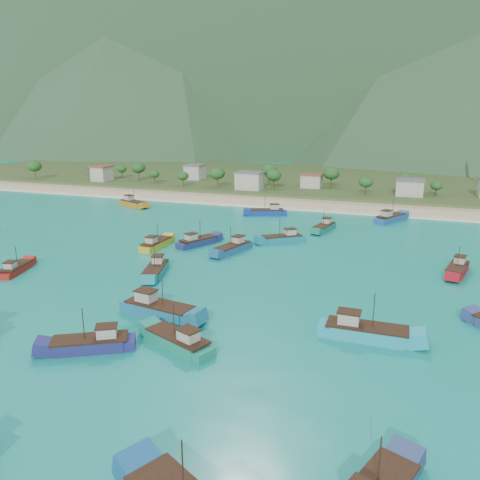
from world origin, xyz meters
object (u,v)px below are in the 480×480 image
(boat_7, at_px, (365,333))
(boat_3, at_px, (156,245))
(boat_27, at_px, (324,228))
(boat_6, at_px, (268,212))
(boat_20, at_px, (198,242))
(boat_19, at_px, (390,219))
(boat_0, at_px, (158,310))
(boat_25, at_px, (233,249))
(boat_1, at_px, (179,342))
(boat_10, at_px, (457,270))
(boat_14, at_px, (92,345))
(boat_18, at_px, (283,239))
(boat_11, at_px, (16,270))
(boat_15, at_px, (133,204))
(boat_13, at_px, (156,271))

(boat_7, bearing_deg, boat_3, -122.56)
(boat_27, bearing_deg, boat_6, -24.88)
(boat_3, bearing_deg, boat_20, 33.21)
(boat_7, relative_size, boat_19, 1.00)
(boat_6, distance_m, boat_19, 34.30)
(boat_0, distance_m, boat_25, 34.62)
(boat_19, relative_size, boat_20, 1.10)
(boat_1, bearing_deg, boat_25, 33.88)
(boat_10, bearing_deg, boat_27, -28.32)
(boat_7, relative_size, boat_14, 1.13)
(boat_0, relative_size, boat_27, 1.17)
(boat_1, distance_m, boat_19, 87.51)
(boat_18, bearing_deg, boat_14, 133.92)
(boat_3, xyz_separation_m, boat_25, (17.02, 2.74, 0.05))
(boat_7, height_order, boat_18, boat_7)
(boat_11, relative_size, boat_19, 0.79)
(boat_1, distance_m, boat_6, 83.02)
(boat_0, distance_m, boat_11, 35.29)
(boat_3, xyz_separation_m, boat_11, (-15.58, -23.81, -0.13))
(boat_11, bearing_deg, boat_1, -36.63)
(boat_3, relative_size, boat_18, 1.01)
(boat_25, distance_m, boat_27, 29.93)
(boat_1, relative_size, boat_11, 1.16)
(boat_14, bearing_deg, boat_15, -0.50)
(boat_18, distance_m, boat_19, 38.34)
(boat_11, height_order, boat_13, boat_13)
(boat_7, xyz_separation_m, boat_15, (-79.63, 70.10, -0.04))
(boat_6, bearing_deg, boat_7, -175.15)
(boat_11, distance_m, boat_25, 42.04)
(boat_25, relative_size, boat_27, 1.06)
(boat_15, xyz_separation_m, boat_19, (79.01, 4.56, 0.02))
(boat_18, bearing_deg, boat_11, 95.45)
(boat_0, distance_m, boat_1, 10.52)
(boat_11, bearing_deg, boat_18, 27.23)
(boat_25, bearing_deg, boat_1, 117.68)
(boat_11, bearing_deg, boat_0, -29.16)
(boat_3, distance_m, boat_11, 28.45)
(boat_7, bearing_deg, boat_20, -131.64)
(boat_25, bearing_deg, boat_7, 149.24)
(boat_7, relative_size, boat_13, 1.11)
(boat_11, bearing_deg, boat_13, 2.09)
(boat_19, bearing_deg, boat_20, -105.64)
(boat_7, bearing_deg, boat_0, -85.54)
(boat_0, bearing_deg, boat_14, -3.32)
(boat_14, bearing_deg, boat_13, -15.81)
(boat_7, bearing_deg, boat_14, -65.81)
(boat_25, bearing_deg, boat_0, 108.56)
(boat_0, distance_m, boat_27, 62.05)
(boat_15, height_order, boat_18, boat_15)
(boat_18, height_order, boat_20, boat_20)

